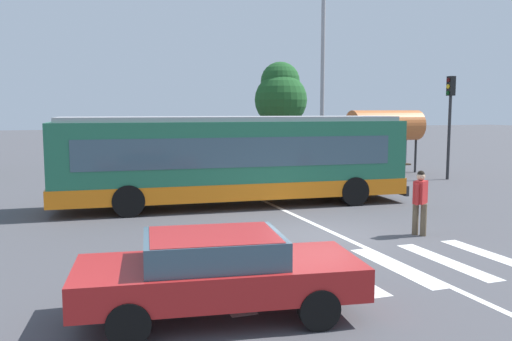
# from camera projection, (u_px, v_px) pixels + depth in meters

# --- Properties ---
(ground_plane) EXTENTS (160.00, 160.00, 0.00)m
(ground_plane) POSITION_uv_depth(u_px,v_px,m) (319.00, 235.00, 14.21)
(ground_plane) COLOR #47474C
(city_transit_bus) EXTENTS (12.22, 3.47, 3.06)m
(city_transit_bus) POSITION_uv_depth(u_px,v_px,m) (233.00, 160.00, 18.47)
(city_transit_bus) COLOR black
(city_transit_bus) RESTS_ON ground_plane
(pedestrian_crossing_street) EXTENTS (0.50, 0.44, 1.72)m
(pedestrian_crossing_street) POSITION_uv_depth(u_px,v_px,m) (420.00, 199.00, 14.09)
(pedestrian_crossing_street) COLOR brown
(pedestrian_crossing_street) RESTS_ON ground_plane
(foreground_sedan) EXTENTS (4.71, 2.43, 1.35)m
(foreground_sedan) POSITION_uv_depth(u_px,v_px,m) (218.00, 270.00, 8.57)
(foreground_sedan) COLOR black
(foreground_sedan) RESTS_ON ground_plane
(parked_car_silver) EXTENTS (1.91, 4.52, 1.35)m
(parked_car_silver) POSITION_uv_depth(u_px,v_px,m) (147.00, 158.00, 28.36)
(parked_car_silver) COLOR black
(parked_car_silver) RESTS_ON ground_plane
(parked_car_black) EXTENTS (1.90, 4.51, 1.35)m
(parked_car_black) POSITION_uv_depth(u_px,v_px,m) (199.00, 157.00, 28.98)
(parked_car_black) COLOR black
(parked_car_black) RESTS_ON ground_plane
(parked_car_red) EXTENTS (1.90, 4.51, 1.35)m
(parked_car_red) POSITION_uv_depth(u_px,v_px,m) (247.00, 155.00, 29.88)
(parked_car_red) COLOR black
(parked_car_red) RESTS_ON ground_plane
(traffic_light_far_corner) EXTENTS (0.33, 0.32, 4.83)m
(traffic_light_far_corner) POSITION_uv_depth(u_px,v_px,m) (450.00, 111.00, 25.14)
(traffic_light_far_corner) COLOR #28282B
(traffic_light_far_corner) RESTS_ON ground_plane
(bus_stop_shelter) EXTENTS (3.91, 1.54, 3.25)m
(bus_stop_shelter) POSITION_uv_depth(u_px,v_px,m) (385.00, 127.00, 27.46)
(bus_stop_shelter) COLOR #28282B
(bus_stop_shelter) RESTS_ON ground_plane
(twin_arm_street_lamp) EXTENTS (4.68, 0.32, 9.34)m
(twin_arm_street_lamp) POSITION_uv_depth(u_px,v_px,m) (323.00, 58.00, 25.74)
(twin_arm_street_lamp) COLOR #939399
(twin_arm_street_lamp) RESTS_ON ground_plane
(background_tree_right) EXTENTS (3.29, 3.29, 6.27)m
(background_tree_right) POSITION_uv_depth(u_px,v_px,m) (281.00, 95.00, 33.72)
(background_tree_right) COLOR brown
(background_tree_right) RESTS_ON ground_plane
(crosswalk_painted_stripes) EXTENTS (6.85, 3.02, 0.01)m
(crosswalk_painted_stripes) POSITION_uv_depth(u_px,v_px,m) (369.00, 270.00, 11.13)
(crosswalk_painted_stripes) COLOR silver
(crosswalk_painted_stripes) RESTS_ON ground_plane
(lane_center_line) EXTENTS (0.16, 24.00, 0.01)m
(lane_center_line) POSITION_uv_depth(u_px,v_px,m) (304.00, 219.00, 16.24)
(lane_center_line) COLOR silver
(lane_center_line) RESTS_ON ground_plane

